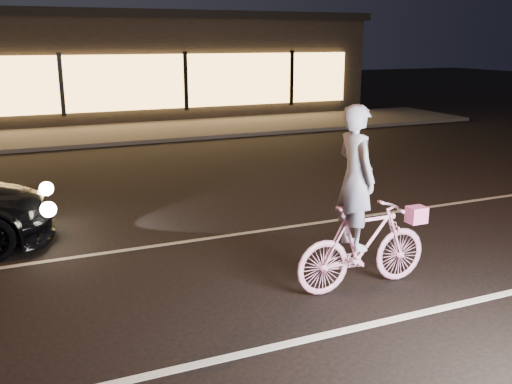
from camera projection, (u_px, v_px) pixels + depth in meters
name	position (u px, v px, depth m)	size (l,w,h in m)	color
ground	(185.00, 299.00, 7.15)	(90.00, 90.00, 0.00)	black
lane_stripe_near	(227.00, 358.00, 5.82)	(60.00, 0.12, 0.01)	silver
lane_stripe_far	(148.00, 247.00, 8.92)	(60.00, 0.10, 0.01)	gray
sidewalk	(71.00, 136.00, 18.65)	(30.00, 4.00, 0.12)	#383533
storefront	(51.00, 64.00, 23.39)	(25.40, 8.42, 4.20)	black
cyclist	(361.00, 226.00, 7.24)	(1.91, 0.66, 2.41)	#E24390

